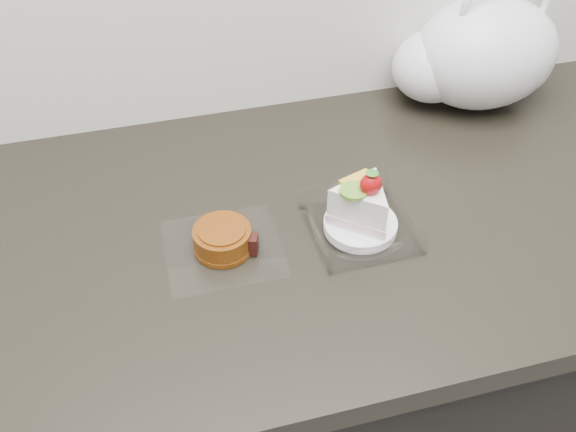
% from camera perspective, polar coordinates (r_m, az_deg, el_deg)
% --- Properties ---
extents(counter, '(2.04, 0.64, 0.90)m').
position_cam_1_polar(counter, '(1.30, -0.82, -15.15)').
color(counter, black).
rests_on(counter, ground).
extents(cake_tray, '(0.15, 0.15, 0.11)m').
position_cam_1_polar(cake_tray, '(0.92, 6.54, 0.07)').
color(cake_tray, white).
rests_on(cake_tray, counter).
extents(mooncake_wrap, '(0.17, 0.16, 0.04)m').
position_cam_1_polar(mooncake_wrap, '(0.91, -5.74, -2.20)').
color(mooncake_wrap, white).
rests_on(mooncake_wrap, counter).
extents(plastic_bag, '(0.30, 0.21, 0.24)m').
position_cam_1_polar(plastic_bag, '(1.21, 16.28, 13.61)').
color(plastic_bag, white).
rests_on(plastic_bag, counter).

